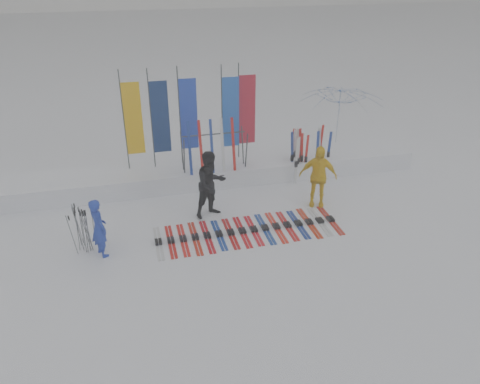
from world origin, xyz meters
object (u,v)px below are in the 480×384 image
object	(u,v)px
person_blue	(99,228)
ski_row	(248,230)
person_yellow	(318,176)
person_black	(211,184)
tent_canopy	(339,123)
ski_rack	(214,146)

from	to	relation	value
person_blue	ski_row	xyz separation A→B (m)	(3.87, 0.15, -0.75)
person_yellow	ski_row	size ratio (longest dim) A/B	0.37
person_black	tent_canopy	size ratio (longest dim) A/B	0.66
person_blue	ski_rack	world-z (taller)	ski_rack
tent_canopy	person_black	bearing A→B (deg)	-149.98
ski_row	ski_rack	xyz separation A→B (m)	(-0.30, 3.07, 1.35)
person_yellow	tent_canopy	world-z (taller)	tent_canopy
person_blue	person_yellow	world-z (taller)	person_yellow
ski_rack	tent_canopy	bearing A→B (deg)	13.48
tent_canopy	person_yellow	bearing A→B (deg)	-123.46
person_blue	person_black	bearing A→B (deg)	-93.28
person_blue	ski_row	distance (m)	3.94
tent_canopy	ski_rack	distance (m)	4.98
person_black	tent_canopy	world-z (taller)	tent_canopy
person_black	ski_row	bearing A→B (deg)	-78.20
person_blue	ski_row	size ratio (longest dim) A/B	0.31
ski_row	ski_rack	size ratio (longest dim) A/B	2.49
ski_row	person_black	bearing A→B (deg)	124.15
person_yellow	person_blue	bearing A→B (deg)	-147.30
ski_row	person_blue	bearing A→B (deg)	-177.75
person_yellow	ski_rack	xyz separation A→B (m)	(-2.71, 2.08, 0.43)
person_black	tent_canopy	bearing A→B (deg)	7.67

